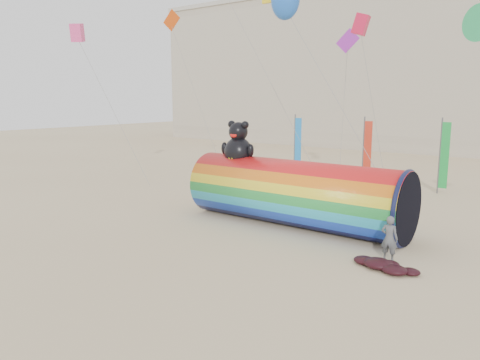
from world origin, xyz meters
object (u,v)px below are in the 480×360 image
Objects in this scene: windsock_assembly at (295,191)px; kite_handler at (389,239)px; fabric_bundle at (384,265)px; hotel_building at (364,70)px.

windsock_assembly is 6.19× the size of kite_handler.
windsock_assembly is at bearing -23.46° from kite_handler.
kite_handler is 1.33m from fabric_bundle.
hotel_building is 5.20× the size of windsock_assembly.
fabric_bundle is (0.21, -1.06, -0.77)m from kite_handler.
fabric_bundle is (20.68, -46.03, -10.14)m from hotel_building.
kite_handler is at bearing -21.95° from windsock_assembly.
windsock_assembly is 4.44× the size of fabric_bundle.
windsock_assembly is (14.63, -42.62, -8.53)m from hotel_building.
fabric_bundle is (6.05, -3.42, -1.60)m from windsock_assembly.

